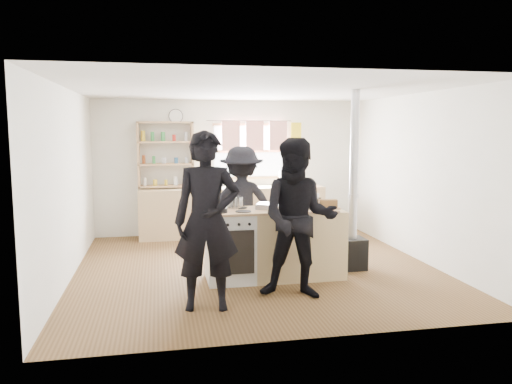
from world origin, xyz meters
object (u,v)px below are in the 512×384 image
Objects in this scene: stockpot_counter at (308,201)px; person_near_left at (207,221)px; thermos at (282,179)px; flue_heater at (353,222)px; skillet_greens at (217,210)px; bread_board at (328,205)px; person_near_right at (299,219)px; cooking_island at (275,244)px; roast_tray at (270,206)px; stockpot_stove at (235,202)px; person_far at (242,204)px.

person_near_left reaches higher than stockpot_counter.
thermos is 4.11m from person_near_left.
thermos is 2.60m from flue_heater.
skillet_greens is (-1.56, -2.86, -0.09)m from thermos.
bread_board is 0.16× the size of person_near_right.
cooking_island is 6.75× the size of skillet_greens.
person_near_right is (1.08, 0.17, -0.04)m from person_near_left.
stockpot_counter is at bearing -161.26° from flue_heater.
cooking_island is 6.77× the size of stockpot_counter.
thermos is 0.70× the size of roast_tray.
thermos is at bearing 88.11° from bread_board.
roast_tray is 0.21× the size of person_near_left.
skillet_greens is 1.38× the size of stockpot_stove.
person_far is at bearing -120.55° from thermos.
stockpot_stove is at bearing -116.23° from thermos.
bread_board is 0.18× the size of person_far.
bread_board is at bearing -9.64° from cooking_island.
person_far reaches higher than skillet_greens.
stockpot_stove is 0.86m from person_far.
person_near_right is 1.09× the size of person_far.
person_near_right is at bearing -82.79° from cooking_island.
flue_heater is at bearing 9.32° from skillet_greens.
stockpot_counter is (0.94, -0.17, 0.02)m from stockpot_stove.
roast_tray is 1.29m from flue_heater.
person_near_right is (0.87, -0.69, -0.03)m from skillet_greens.
stockpot_stove is at bearing 167.18° from bread_board.
flue_heater is 2.48m from person_near_left.
flue_heater is 1.50m from person_near_right.
roast_tray is 1.95× the size of stockpot_stove.
roast_tray is at bearing 168.19° from bread_board.
roast_tray reaches higher than cooking_island.
stockpot_counter is 0.16× the size of person_near_right.
flue_heater reaches higher than cooking_island.
cooking_island is 0.91m from person_near_right.
person_far is (-0.28, 0.97, 0.39)m from cooking_island.
roast_tray reaches higher than skillet_greens.
person_near_right reaches higher than thermos.
flue_heater reaches higher than stockpot_counter.
thermos is at bearing 61.34° from skillet_greens.
person_far is at bearing 153.14° from flue_heater.
stockpot_stove is 0.08× the size of flue_heater.
thermos is 2.89m from bread_board.
person_far reaches higher than roast_tray.
stockpot_stove is (-0.50, 0.15, 0.54)m from cooking_island.
cooking_island is 0.75m from stockpot_stove.
person_near_left is at bearing -103.38° from skillet_greens.
bread_board is (0.75, -0.16, 0.01)m from roast_tray.
stockpot_counter is 0.84m from person_near_right.
person_near_left is 1.09m from person_near_right.
stockpot_counter is (0.50, -0.06, 0.06)m from roast_tray.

